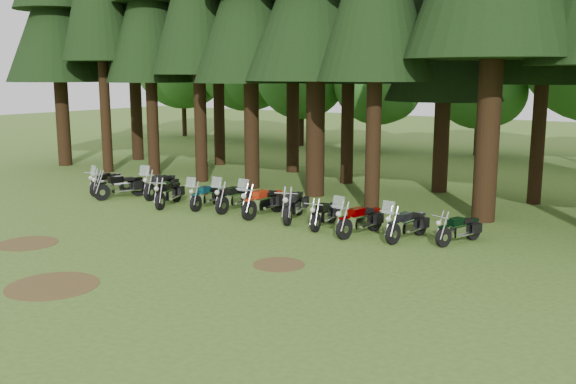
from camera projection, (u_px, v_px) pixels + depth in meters
name	position (u px, v px, depth m)	size (l,w,h in m)	color
ground	(147.00, 244.00, 19.23)	(120.00, 120.00, 0.00)	#3D6021
decid_0	(184.00, 62.00, 50.92)	(8.00, 7.78, 10.00)	black
decid_1	(249.00, 63.00, 47.95)	(7.91, 7.69, 9.88)	black
decid_2	(304.00, 75.00, 44.24)	(6.72, 6.53, 8.40)	black
decid_3	(381.00, 82.00, 41.44)	(6.12, 5.95, 7.65)	black
decid_4	(483.00, 85.00, 38.95)	(5.93, 5.76, 7.41)	black
dirt_patch_0	(27.00, 243.00, 19.26)	(1.80, 1.80, 0.01)	#4C3D1E
dirt_patch_1	(279.00, 264.00, 17.14)	(1.40, 1.40, 0.01)	#4C3D1E
dirt_patch_2	(53.00, 286.00, 15.42)	(2.20, 2.20, 0.01)	#4C3D1E
motorcycle_0	(107.00, 183.00, 27.23)	(0.66, 2.12, 0.88)	black
motorcycle_1	(120.00, 187.00, 26.18)	(0.97, 2.28, 1.46)	black
motorcycle_2	(161.00, 186.00, 26.37)	(0.79, 2.34, 1.47)	black
motorcycle_3	(169.00, 194.00, 24.70)	(0.92, 2.13, 0.90)	black
motorcycle_4	(207.00, 196.00, 24.29)	(0.54, 2.11, 1.32)	black
motorcycle_5	(235.00, 198.00, 23.82)	(0.44, 2.26, 1.42)	black
motorcycle_6	(263.00, 202.00, 22.89)	(0.45, 2.38, 1.50)	black
motorcycle_7	(294.00, 206.00, 22.29)	(0.97, 2.31, 0.98)	black
motorcycle_8	(324.00, 215.00, 21.23)	(0.42, 2.00, 0.82)	black
motorcycle_9	(360.00, 221.00, 20.19)	(0.68, 2.24, 1.41)	black
motorcycle_10	(407.00, 225.00, 19.62)	(0.61, 2.18, 1.37)	black
motorcycle_11	(459.00, 230.00, 19.22)	(0.77, 1.90, 0.80)	black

